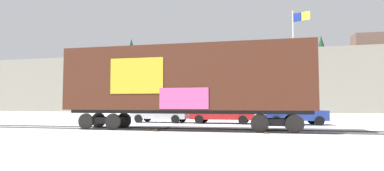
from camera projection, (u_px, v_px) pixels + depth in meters
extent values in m
plane|color=silver|center=(186.00, 130.00, 17.59)|extent=(260.00, 260.00, 0.00)
cube|color=#4C4742|center=(182.00, 130.00, 16.89)|extent=(59.99, 1.45, 0.08)
cube|color=#4C4742|center=(189.00, 128.00, 18.29)|extent=(59.99, 1.45, 0.08)
cube|color=#423323|center=(266.00, 131.00, 16.62)|extent=(0.30, 2.50, 0.07)
cube|color=#423323|center=(162.00, 129.00, 17.89)|extent=(0.30, 2.50, 0.07)
cube|color=#472316|center=(186.00, 79.00, 17.76)|extent=(13.70, 3.14, 3.49)
cube|color=#2D2823|center=(186.00, 46.00, 17.87)|extent=(12.97, 0.69, 0.24)
cube|color=gold|center=(136.00, 76.00, 16.90)|extent=(3.00, 0.10, 1.92)
cube|color=#CC4C8C|center=(184.00, 98.00, 16.24)|extent=(2.60, 0.09, 1.10)
cube|color=black|center=(186.00, 112.00, 17.65)|extent=(13.40, 1.86, 0.20)
cube|color=black|center=(105.00, 120.00, 18.70)|extent=(2.13, 1.32, 0.36)
cylinder|color=black|center=(86.00, 121.00, 18.19)|extent=(0.92, 0.14, 0.92)
cylinder|color=black|center=(99.00, 120.00, 19.59)|extent=(0.92, 0.14, 0.92)
cylinder|color=black|center=(113.00, 122.00, 17.81)|extent=(0.92, 0.14, 0.92)
cylinder|color=black|center=(124.00, 120.00, 19.21)|extent=(0.92, 0.14, 0.92)
cube|color=black|center=(276.00, 122.00, 16.53)|extent=(2.13, 1.32, 0.36)
cylinder|color=black|center=(260.00, 124.00, 16.01)|extent=(0.92, 0.14, 0.92)
cylinder|color=black|center=(260.00, 122.00, 17.41)|extent=(0.92, 0.14, 0.92)
cylinder|color=black|center=(295.00, 124.00, 15.64)|extent=(0.92, 0.14, 0.92)
cylinder|color=black|center=(292.00, 122.00, 17.04)|extent=(0.92, 0.14, 0.92)
cylinder|color=silver|center=(294.00, 67.00, 26.58)|extent=(0.12, 0.12, 9.25)
sphere|color=#D8CC66|center=(293.00, 12.00, 26.87)|extent=(0.18, 0.18, 0.18)
cube|color=navy|center=(302.00, 17.00, 26.40)|extent=(1.27, 0.54, 0.72)
cube|color=yellow|center=(306.00, 16.00, 26.20)|extent=(0.64, 0.29, 0.72)
cube|color=gray|center=(251.00, 87.00, 75.84)|extent=(133.68, 42.04, 11.11)
cube|color=#9E9384|center=(158.00, 56.00, 68.70)|extent=(6.94, 3.58, 2.01)
cube|color=brown|center=(368.00, 43.00, 58.64)|extent=(5.36, 3.88, 3.40)
cone|color=#193D23|center=(131.00, 49.00, 68.84)|extent=(2.37, 2.37, 4.73)
cone|color=#193D23|center=(195.00, 55.00, 73.16)|extent=(1.77, 1.77, 3.54)
cone|color=#193D23|center=(66.00, 61.00, 81.29)|extent=(1.61, 1.61, 3.23)
cone|color=#193D23|center=(321.00, 46.00, 64.17)|extent=(2.20, 2.20, 4.41)
cube|color=#B7BABF|center=(161.00, 115.00, 25.19)|extent=(4.54, 1.93, 0.61)
cube|color=#2D333D|center=(158.00, 106.00, 25.30)|extent=(1.99, 1.68, 0.75)
cylinder|color=black|center=(182.00, 118.00, 25.59)|extent=(0.65, 0.24, 0.64)
cylinder|color=black|center=(175.00, 119.00, 23.93)|extent=(0.65, 0.24, 0.64)
cylinder|color=black|center=(147.00, 118.00, 26.41)|extent=(0.65, 0.24, 0.64)
cylinder|color=black|center=(139.00, 119.00, 24.75)|extent=(0.65, 0.24, 0.64)
cube|color=#B21E1E|center=(222.00, 114.00, 23.91)|extent=(4.76, 1.92, 0.75)
cube|color=#2D333D|center=(219.00, 104.00, 24.02)|extent=(2.49, 1.72, 0.76)
cylinder|color=black|center=(245.00, 119.00, 24.34)|extent=(0.64, 0.23, 0.64)
cylinder|color=black|center=(243.00, 120.00, 22.62)|extent=(0.64, 0.23, 0.64)
cylinder|color=black|center=(204.00, 118.00, 25.16)|extent=(0.64, 0.23, 0.64)
cylinder|color=black|center=(199.00, 119.00, 23.43)|extent=(0.64, 0.23, 0.64)
cube|color=navy|center=(295.00, 115.00, 22.36)|extent=(4.45, 2.48, 0.69)
cube|color=#2D333D|center=(290.00, 105.00, 22.43)|extent=(2.48, 1.99, 0.72)
cylinder|color=black|center=(312.00, 120.00, 23.08)|extent=(0.67, 0.32, 0.64)
cylinder|color=black|center=(319.00, 121.00, 21.33)|extent=(0.67, 0.32, 0.64)
cylinder|color=black|center=(272.00, 120.00, 23.34)|extent=(0.67, 0.32, 0.64)
cylinder|color=black|center=(276.00, 121.00, 21.60)|extent=(0.67, 0.32, 0.64)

